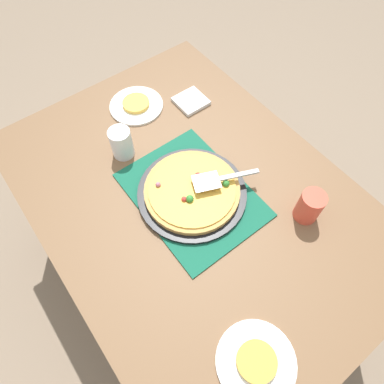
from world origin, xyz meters
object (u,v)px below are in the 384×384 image
Objects in this scene: cup_near at (121,143)px; cup_far at (309,206)px; plate_near_left at (256,362)px; pizza_pan at (192,193)px; plate_far_right at (136,106)px; served_slice_right at (136,103)px; pizza_server at (220,179)px; served_slice_left at (257,361)px; napkin_stack at (191,101)px; pizza at (192,190)px.

cup_near is 1.00× the size of cup_far.
pizza_pan is at bearing -19.09° from plate_near_left.
plate_near_left is at bearing 165.67° from plate_far_right.
plate_far_right is at bearing 13.21° from cup_far.
pizza_server is (-0.52, -0.02, 0.05)m from served_slice_right.
napkin_stack is (0.88, -0.45, -0.01)m from served_slice_left.
cup_near is 0.37m from napkin_stack.
plate_near_left is 1.83× the size of napkin_stack.
plate_far_right is at bearing -8.81° from pizza.
pizza_pan is at bearing 41.13° from cup_far.
pizza_pan reaches higher than plate_far_right.
pizza is 0.56m from plate_near_left.
cup_far is 0.53× the size of pizza_server.
cup_far is at bearing -62.12° from plate_near_left.
cup_near is at bearing -6.12° from plate_near_left.
cup_near is 0.39m from pizza_server.
served_slice_right is (1.00, -0.26, 0.00)m from served_slice_left.
pizza_server is at bearing -178.32° from served_slice_right.
served_slice_right is 0.48× the size of pizza_server.
plate_near_left is 0.96× the size of pizza_server.
served_slice_left is (0.00, 0.00, 0.01)m from plate_near_left.
served_slice_left is at bearing 0.00° from plate_near_left.
cup_near reaches higher than pizza_pan.
plate_near_left is at bearing 0.00° from served_slice_left.
pizza_server is at bearing -29.19° from served_slice_left.
served_slice_left is (-0.52, 0.18, -0.02)m from pizza.
cup_near is (0.83, -0.09, 0.06)m from plate_near_left.
pizza is 3.00× the size of served_slice_right.
cup_near is at bearing 28.22° from pizza_server.
pizza is 0.10m from pizza_server.
served_slice_right is 0.23m from napkin_stack.
pizza is 0.49m from plate_far_right.
pizza is at bearing -117.03° from pizza_pan.
napkin_stack is (0.65, -0.01, -0.05)m from cup_far.
served_slice_right reaches higher than pizza_pan.
pizza_server is at bearing -29.19° from plate_near_left.
pizza_pan is 1.73× the size of plate_near_left.
cup_far is at bearing -138.90° from pizza.
pizza_server is (0.49, -0.27, 0.05)m from served_slice_left.
pizza_server is (-0.34, -0.18, 0.01)m from cup_near.
plate_near_left is 2.00× the size of served_slice_left.
served_slice_right is 0.92× the size of napkin_stack.
served_slice_right is (0.48, -0.07, -0.02)m from pizza.
pizza_server reaches higher than napkin_stack.
cup_far is at bearing -166.79° from plate_far_right.
plate_far_right is 0.23m from napkin_stack.
pizza_server is at bearing -151.78° from cup_near.
served_slice_right is at bearing -43.44° from cup_near.
pizza reaches higher than pizza_pan.
plate_far_right is at bearing 0.00° from served_slice_right.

